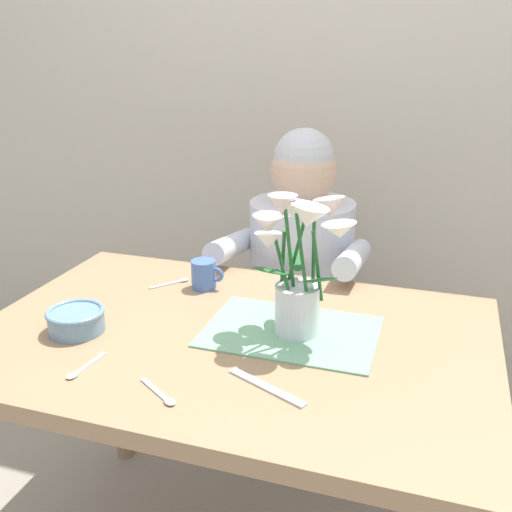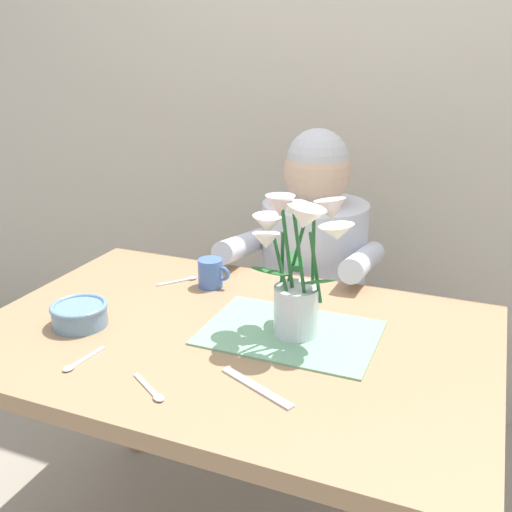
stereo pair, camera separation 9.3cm
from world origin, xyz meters
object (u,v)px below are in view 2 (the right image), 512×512
Objects in this scene: dinner_knife at (256,387)px; tea_cup at (211,273)px; ceramic_bowl at (80,314)px; seated_person at (312,301)px; flower_vase at (298,264)px.

tea_cup is at bearing 150.57° from dinner_knife.
ceramic_bowl is 0.50m from dinner_knife.
seated_person is 0.69m from flower_vase.
ceramic_bowl is 1.46× the size of tea_cup.
flower_vase reaches higher than ceramic_bowl.
tea_cup is at bearing 149.42° from flower_vase.
dinner_knife is (0.50, -0.09, -0.03)m from ceramic_bowl.
seated_person reaches higher than ceramic_bowl.
ceramic_bowl is (-0.36, -0.72, 0.21)m from seated_person.
tea_cup is at bearing -114.26° from seated_person.
seated_person is 0.48m from tea_cup.
ceramic_bowl is at bearing -119.16° from tea_cup.
seated_person is 0.84m from dinner_knife.
flower_vase is 2.51× the size of ceramic_bowl.
tea_cup reaches higher than dinner_knife.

